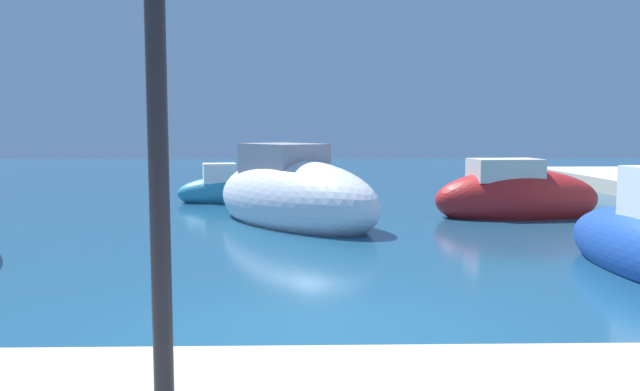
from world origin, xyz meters
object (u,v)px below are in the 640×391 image
moored_boat_2 (293,198)px  moored_boat_3 (227,190)px  quayside_lamp_post (155,25)px  moored_boat_1 (516,197)px

moored_boat_2 → moored_boat_3: moored_boat_2 is taller
moored_boat_2 → moored_boat_3: bearing=167.4°
moored_boat_2 → quayside_lamp_post: quayside_lamp_post is taller
moored_boat_1 → moored_boat_3: bearing=150.1°
quayside_lamp_post → moored_boat_3: bearing=95.3°
moored_boat_1 → moored_boat_2: 5.71m
moored_boat_1 → quayside_lamp_post: bearing=-121.6°
moored_boat_2 → moored_boat_3: (-2.09, 4.62, -0.27)m
moored_boat_1 → quayside_lamp_post: (-6.20, -12.60, 2.34)m
moored_boat_2 → quayside_lamp_post: size_ratio=1.49×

